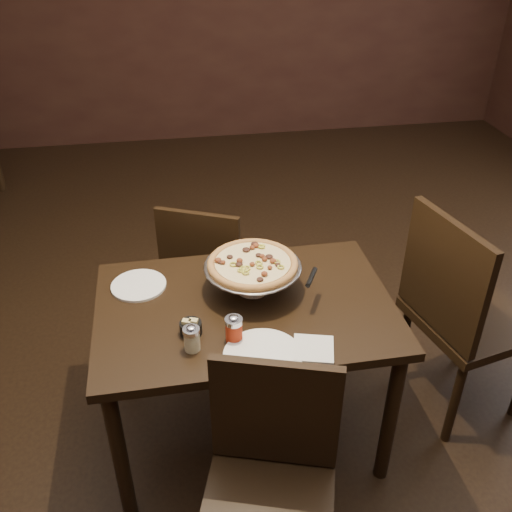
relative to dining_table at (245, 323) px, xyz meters
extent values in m
cube|color=black|center=(0.06, 0.10, -0.62)|extent=(6.00, 7.00, 0.02)
cube|color=black|center=(0.00, 0.00, 0.07)|extent=(1.13, 0.76, 0.04)
cylinder|color=black|center=(-0.50, -0.32, -0.28)|extent=(0.06, 0.06, 0.67)
cylinder|color=black|center=(0.51, -0.31, -0.28)|extent=(0.06, 0.06, 0.67)
cylinder|color=black|center=(-0.51, 0.31, -0.28)|extent=(0.06, 0.06, 0.67)
cylinder|color=black|center=(0.50, 0.32, -0.28)|extent=(0.06, 0.06, 0.67)
cylinder|color=silver|center=(0.04, 0.08, 0.10)|extent=(0.13, 0.13, 0.01)
cylinder|color=silver|center=(0.04, 0.08, 0.15)|extent=(0.03, 0.03, 0.10)
cylinder|color=silver|center=(0.04, 0.08, 0.20)|extent=(0.09, 0.09, 0.01)
cylinder|color=#ACADB2|center=(0.04, 0.08, 0.21)|extent=(0.37, 0.37, 0.01)
torus|color=#ACADB2|center=(0.04, 0.08, 0.21)|extent=(0.38, 0.38, 0.01)
cylinder|color=#A87232|center=(0.04, 0.08, 0.22)|extent=(0.34, 0.34, 0.01)
torus|color=#A87232|center=(0.04, 0.08, 0.22)|extent=(0.35, 0.35, 0.03)
cylinder|color=#D4B474|center=(0.04, 0.08, 0.23)|extent=(0.29, 0.29, 0.01)
cylinder|color=beige|center=(-0.22, -0.22, 0.13)|extent=(0.05, 0.05, 0.07)
cylinder|color=silver|center=(-0.22, -0.22, 0.17)|extent=(0.06, 0.06, 0.02)
ellipsoid|color=silver|center=(-0.22, -0.22, 0.19)|extent=(0.03, 0.03, 0.01)
cylinder|color=maroon|center=(-0.07, -0.20, 0.13)|extent=(0.06, 0.06, 0.08)
cylinder|color=silver|center=(-0.07, -0.20, 0.18)|extent=(0.06, 0.06, 0.02)
ellipsoid|color=silver|center=(-0.07, -0.20, 0.20)|extent=(0.03, 0.03, 0.01)
cylinder|color=black|center=(-0.21, -0.13, 0.12)|extent=(0.08, 0.08, 0.05)
cube|color=#D0BC78|center=(-0.23, -0.13, 0.13)|extent=(0.04, 0.03, 0.05)
cube|color=#D0BC78|center=(-0.20, -0.13, 0.13)|extent=(0.04, 0.03, 0.05)
cube|color=white|center=(0.19, -0.29, 0.10)|extent=(0.17, 0.17, 0.01)
cylinder|color=white|center=(-0.40, 0.19, 0.10)|extent=(0.22, 0.22, 0.01)
cylinder|color=white|center=(0.02, -0.30, 0.10)|extent=(0.27, 0.27, 0.01)
cone|color=silver|center=(0.24, -0.04, 0.21)|extent=(0.15, 0.15, 0.00)
cylinder|color=black|center=(0.24, -0.04, 0.22)|extent=(0.07, 0.12, 0.02)
cube|color=black|center=(-0.07, 0.67, -0.21)|extent=(0.52, 0.52, 0.04)
cube|color=black|center=(-0.14, 0.51, 0.02)|extent=(0.37, 0.19, 0.41)
cylinder|color=black|center=(0.14, 0.75, -0.42)|extent=(0.03, 0.03, 0.38)
cylinder|color=black|center=(-0.15, 0.88, -0.42)|extent=(0.03, 0.03, 0.38)
cylinder|color=black|center=(0.01, 0.46, -0.42)|extent=(0.03, 0.03, 0.38)
cylinder|color=black|center=(-0.28, 0.59, -0.42)|extent=(0.03, 0.03, 0.38)
cube|color=black|center=(0.02, -0.50, 0.05)|extent=(0.40, 0.15, 0.43)
cylinder|color=black|center=(-0.14, -0.47, -0.41)|extent=(0.03, 0.03, 0.40)
cube|color=black|center=(0.99, 0.03, -0.13)|extent=(0.56, 0.56, 0.04)
cube|color=black|center=(0.79, -0.01, 0.14)|extent=(0.14, 0.46, 0.49)
cylinder|color=black|center=(1.13, 0.26, -0.38)|extent=(0.04, 0.04, 0.45)
cylinder|color=black|center=(0.85, -0.19, -0.38)|extent=(0.04, 0.04, 0.45)
cylinder|color=black|center=(0.77, 0.17, -0.38)|extent=(0.04, 0.04, 0.45)
camera|label=1|loc=(-0.24, -1.70, 1.42)|focal=40.00mm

